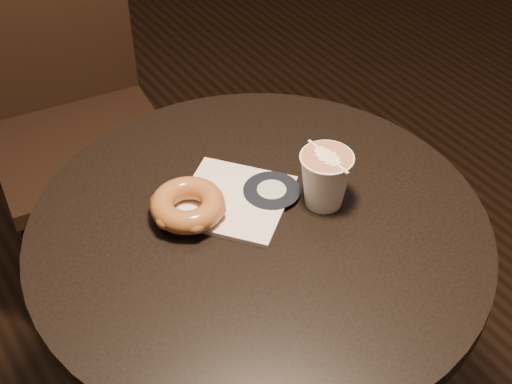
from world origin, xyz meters
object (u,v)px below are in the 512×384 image
Objects in this scene: latte_cup at (325,180)px; chair at (63,87)px; pastry_bag at (234,200)px; cafe_table at (258,308)px; doughnut at (188,205)px.

chair is at bearing 99.22° from latte_cup.
chair is 6.31× the size of pastry_bag.
cafe_table is 0.21m from pastry_bag.
doughnut is at bearing 155.89° from latte_cup.
chair is 0.76m from pastry_bag.
pastry_bag is at bearing -6.69° from doughnut.
cafe_table is 0.25m from doughnut.
doughnut is 0.21m from latte_cup.
chair reaches higher than doughnut.
chair is 0.85m from latte_cup.
latte_cup reaches higher than cafe_table.
pastry_bag reaches higher than cafe_table.
cafe_table is 0.80m from chair.
doughnut is at bearing 138.61° from cafe_table.
doughnut is 1.24× the size of latte_cup.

